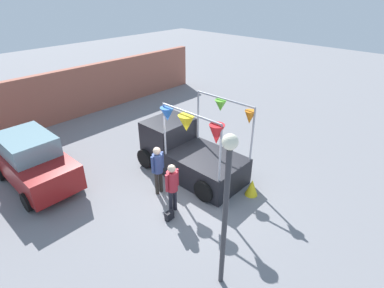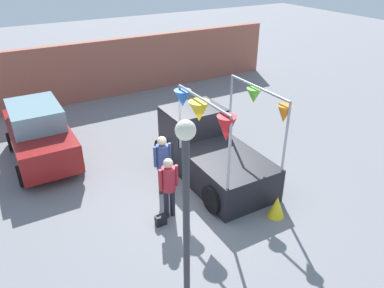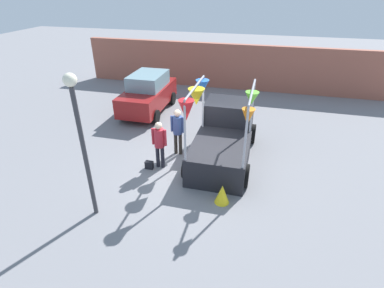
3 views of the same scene
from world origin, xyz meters
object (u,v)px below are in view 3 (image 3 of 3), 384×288
(parked_car, at_px, (148,93))
(street_lamp, at_px, (80,130))
(vendor_truck, at_px, (224,135))
(person_vendor, at_px, (178,128))
(handbag, at_px, (149,165))
(folded_kite_bundle_sunflower, at_px, (222,194))
(person_customer, at_px, (159,141))

(parked_car, xyz_separation_m, street_lamp, (1.30, -7.42, 1.67))
(vendor_truck, relative_size, person_vendor, 2.26)
(person_vendor, bearing_deg, handbag, -118.97)
(handbag, xyz_separation_m, folded_kite_bundle_sunflower, (2.76, -1.18, 0.16))
(person_customer, relative_size, folded_kite_bundle_sunflower, 2.88)
(person_customer, relative_size, handbag, 6.17)
(person_customer, bearing_deg, parked_car, 115.78)
(parked_car, bearing_deg, vendor_truck, -38.14)
(person_vendor, bearing_deg, folded_kite_bundle_sunflower, -49.41)
(person_customer, xyz_separation_m, person_vendor, (0.34, 1.04, 0.04))
(parked_car, height_order, street_lamp, street_lamp)
(vendor_truck, distance_m, street_lamp, 5.34)
(handbag, xyz_separation_m, street_lamp, (-0.63, -2.50, 2.48))
(handbag, relative_size, folded_kite_bundle_sunflower, 0.47)
(handbag, height_order, street_lamp, street_lamp)
(person_vendor, bearing_deg, vendor_truck, 10.41)
(parked_car, xyz_separation_m, handbag, (1.93, -4.92, -0.80))
(parked_car, distance_m, folded_kite_bundle_sunflower, 7.72)
(person_customer, bearing_deg, street_lamp, -110.01)
(parked_car, distance_m, person_vendor, 4.52)
(handbag, height_order, folded_kite_bundle_sunflower, folded_kite_bundle_sunflower)
(street_lamp, bearing_deg, person_customer, 69.99)
(vendor_truck, distance_m, handbag, 2.91)
(parked_car, bearing_deg, street_lamp, -80.09)
(vendor_truck, height_order, parked_car, vendor_truck)
(street_lamp, distance_m, folded_kite_bundle_sunflower, 4.32)
(person_vendor, xyz_separation_m, folded_kite_bundle_sunflower, (2.07, -2.42, -0.79))
(parked_car, bearing_deg, handbag, -68.58)
(vendor_truck, distance_m, folded_kite_bundle_sunflower, 2.81)
(vendor_truck, bearing_deg, person_vendor, -169.59)
(person_vendor, distance_m, street_lamp, 4.25)
(parked_car, distance_m, handbag, 5.35)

